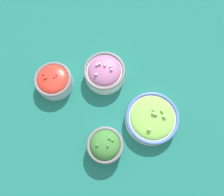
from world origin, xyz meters
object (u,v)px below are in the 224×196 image
bowl_broccoli (105,145)px  bowl_red_onion (105,72)px  bowl_lettuce (152,118)px  bowl_cherry_tomatoes (54,80)px

bowl_broccoli → bowl_red_onion: bearing=-32.3°
bowl_lettuce → bowl_red_onion: bearing=10.9°
bowl_broccoli → bowl_lettuce: (-0.01, -0.18, -0.01)m
bowl_lettuce → bowl_cherry_tomatoes: bowl_cherry_tomatoes is taller
bowl_lettuce → bowl_cherry_tomatoes: (0.30, 0.21, 0.00)m
bowl_broccoli → bowl_lettuce: bowl_broccoli is taller
bowl_broccoli → bowl_red_onion: (0.22, -0.14, -0.00)m
bowl_cherry_tomatoes → bowl_lettuce: bearing=-144.9°
bowl_red_onion → bowl_lettuce: size_ratio=0.82×
bowl_red_onion → bowl_cherry_tomatoes: bearing=66.3°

